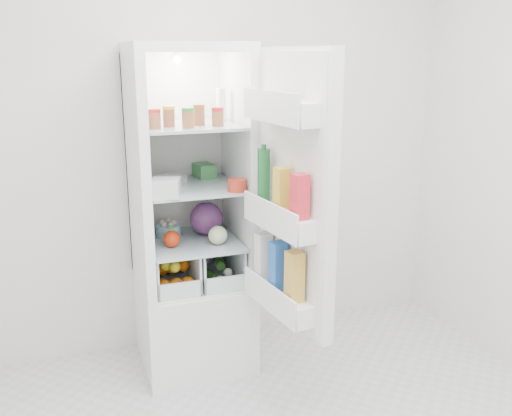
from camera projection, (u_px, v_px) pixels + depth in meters
name	position (u px, v px, depth m)	size (l,w,h in m)	color
room_walls	(325.00, 101.00, 1.91)	(3.02, 3.02, 2.61)	silver
refrigerator	(190.00, 251.00, 3.22)	(0.60, 0.60, 1.80)	white
shelf_low	(192.00, 241.00, 3.15)	(0.49, 0.53, 0.01)	#A1B8BD
shelf_mid	(191.00, 187.00, 3.07)	(0.49, 0.53, 0.01)	#A1B8BD
shelf_top	(189.00, 125.00, 2.98)	(0.49, 0.53, 0.01)	#A1B8BD
crisper_left	(171.00, 266.00, 3.14)	(0.23, 0.46, 0.22)	silver
crisper_right	(214.00, 261.00, 3.22)	(0.23, 0.46, 0.22)	silver
condiment_jars	(186.00, 118.00, 2.85)	(0.38, 0.16, 0.08)	#B21919
squeeze_bottle	(221.00, 105.00, 3.05)	(0.05, 0.05, 0.18)	white
tub_white	(166.00, 188.00, 2.82)	(0.14, 0.14, 0.09)	silver
tin_red	(237.00, 185.00, 2.93)	(0.10, 0.10, 0.06)	#B42F1B
foil_tray	(169.00, 179.00, 3.13)	(0.16, 0.12, 0.04)	silver
tub_green	(204.00, 171.00, 3.25)	(0.10, 0.14, 0.08)	#469B4F
red_cabbage	(206.00, 218.00, 3.22)	(0.19, 0.19, 0.19)	#5D2056
bell_pepper	(172.00, 239.00, 3.02)	(0.09, 0.09, 0.09)	red
mushroom_bowl	(168.00, 231.00, 3.21)	(0.14, 0.14, 0.06)	#95CEDF
salad_bag	(218.00, 235.00, 3.07)	(0.10, 0.10, 0.10)	beige
citrus_pile	(172.00, 272.00, 3.12)	(0.20, 0.31, 0.16)	orange
veg_pile	(215.00, 269.00, 3.23)	(0.16, 0.30, 0.10)	#20501A
fridge_door	(291.00, 199.00, 2.64)	(0.24, 0.60, 1.30)	white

